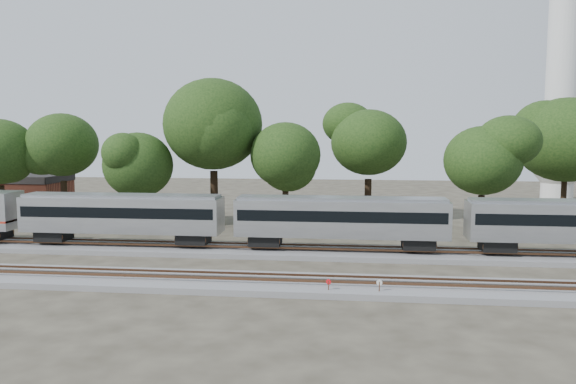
# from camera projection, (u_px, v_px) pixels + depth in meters

# --- Properties ---
(ground) EXTENTS (160.00, 160.00, 0.00)m
(ground) POSITION_uv_depth(u_px,v_px,m) (263.00, 271.00, 40.84)
(ground) COLOR #383328
(ground) RESTS_ON ground
(track_far) EXTENTS (160.00, 5.00, 0.73)m
(track_far) POSITION_uv_depth(u_px,v_px,m) (274.00, 251.00, 46.74)
(track_far) COLOR slate
(track_far) RESTS_ON ground
(track_near) EXTENTS (160.00, 5.00, 0.73)m
(track_near) POSITION_uv_depth(u_px,v_px,m) (253.00, 283.00, 36.87)
(track_near) COLOR slate
(track_near) RESTS_ON ground
(switch_stand_red) EXTENTS (0.32, 0.17, 1.08)m
(switch_stand_red) POSITION_uv_depth(u_px,v_px,m) (329.00, 285.00, 34.54)
(switch_stand_red) COLOR #512D19
(switch_stand_red) RESTS_ON ground
(switch_stand_white) EXTENTS (0.36, 0.07, 1.13)m
(switch_stand_white) POSITION_uv_depth(u_px,v_px,m) (379.00, 286.00, 34.25)
(switch_stand_white) COLOR #512D19
(switch_stand_white) RESTS_ON ground
(switch_lever) EXTENTS (0.57, 0.43, 0.30)m
(switch_lever) POSITION_uv_depth(u_px,v_px,m) (377.00, 294.00, 34.66)
(switch_lever) COLOR #512D19
(switch_lever) RESTS_ON ground
(brick_building) EXTENTS (9.97, 7.16, 4.71)m
(brick_building) POSITION_uv_depth(u_px,v_px,m) (26.00, 193.00, 71.05)
(brick_building) COLOR brown
(brick_building) RESTS_ON ground
(tree_1) EXTENTS (8.82, 8.82, 12.43)m
(tree_1) POSITION_uv_depth(u_px,v_px,m) (62.00, 145.00, 61.94)
(tree_1) COLOR black
(tree_1) RESTS_ON ground
(tree_2) EXTENTS (6.74, 6.74, 9.50)m
(tree_2) POSITION_uv_depth(u_px,v_px,m) (138.00, 165.00, 58.76)
(tree_2) COLOR black
(tree_2) RESTS_ON ground
(tree_3) EXTENTS (11.09, 11.09, 15.63)m
(tree_3) POSITION_uv_depth(u_px,v_px,m) (213.00, 124.00, 60.30)
(tree_3) COLOR black
(tree_3) RESTS_ON ground
(tree_4) EXTENTS (7.86, 7.86, 11.08)m
(tree_4) POSITION_uv_depth(u_px,v_px,m) (285.00, 155.00, 57.99)
(tree_4) COLOR black
(tree_4) RESTS_ON ground
(tree_5) EXTENTS (9.07, 9.07, 12.78)m
(tree_5) POSITION_uv_depth(u_px,v_px,m) (369.00, 143.00, 62.85)
(tree_5) COLOR black
(tree_5) RESTS_ON ground
(tree_6) EXTENTS (7.46, 7.46, 10.52)m
(tree_6) POSITION_uv_depth(u_px,v_px,m) (483.00, 161.00, 54.25)
(tree_6) COLOR black
(tree_6) RESTS_ON ground
(tree_7) EXTENTS (9.34, 9.34, 13.17)m
(tree_7) POSITION_uv_depth(u_px,v_px,m) (566.00, 140.00, 63.96)
(tree_7) COLOR black
(tree_7) RESTS_ON ground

